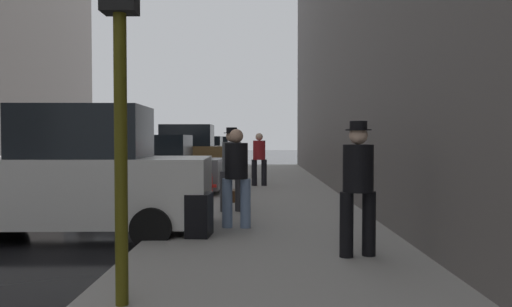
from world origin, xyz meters
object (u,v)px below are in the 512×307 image
(parked_dark_green_sedan, at_px, (201,154))
(parked_bronze_suv, at_px, (184,154))
(fire_hydrant, at_px, (208,184))
(rolling_suitcase, at_px, (199,214))
(pedestrian_in_jeans, at_px, (236,173))
(traffic_light, at_px, (120,24))
(pedestrian_with_fedora, at_px, (358,182))
(parked_gray_coupe, at_px, (150,168))
(parked_red_hatchback, at_px, (212,151))
(pedestrian_in_red_jacket, at_px, (259,156))
(parked_white_van, at_px, (76,177))
(pedestrian_with_beanie, at_px, (232,165))
(duffel_bag, at_px, (237,196))

(parked_dark_green_sedan, bearing_deg, parked_bronze_suv, -90.00)
(fire_hydrant, xyz_separation_m, rolling_suitcase, (0.38, -5.08, -0.01))
(parked_dark_green_sedan, relative_size, pedestrian_in_jeans, 2.47)
(traffic_light, distance_m, pedestrian_with_fedora, 3.59)
(parked_gray_coupe, distance_m, traffic_light, 10.00)
(rolling_suitcase, bearing_deg, parked_red_hatchback, 95.04)
(parked_dark_green_sedan, bearing_deg, pedestrian_in_red_jacket, -73.36)
(parked_white_van, relative_size, pedestrian_with_beanie, 2.62)
(pedestrian_in_jeans, relative_size, rolling_suitcase, 1.64)
(fire_hydrant, height_order, pedestrian_in_jeans, pedestrian_in_jeans)
(parked_white_van, height_order, duffel_bag, parked_white_van)
(parked_white_van, distance_m, pedestrian_with_fedora, 4.84)
(pedestrian_in_jeans, distance_m, pedestrian_with_fedora, 2.69)
(parked_white_van, distance_m, pedestrian_in_red_jacket, 8.32)
(parked_white_van, bearing_deg, pedestrian_with_beanie, 38.67)
(fire_hydrant, height_order, rolling_suitcase, rolling_suitcase)
(traffic_light, height_order, pedestrian_in_red_jacket, traffic_light)
(parked_gray_coupe, height_order, pedestrian_in_red_jacket, pedestrian_in_red_jacket)
(fire_hydrant, relative_size, pedestrian_with_beanie, 0.40)
(parked_gray_coupe, bearing_deg, fire_hydrant, -35.63)
(rolling_suitcase, bearing_deg, fire_hydrant, 94.24)
(parked_bronze_suv, bearing_deg, rolling_suitcase, -80.25)
(pedestrian_with_beanie, bearing_deg, pedestrian_in_red_jacket, 84.18)
(parked_bronze_suv, xyz_separation_m, rolling_suitcase, (2.18, -12.69, -0.54))
(parked_dark_green_sedan, bearing_deg, duffel_bag, -79.88)
(parked_dark_green_sedan, xyz_separation_m, fire_hydrant, (1.80, -13.69, -0.35))
(traffic_light, distance_m, rolling_suitcase, 3.99)
(parked_red_hatchback, relative_size, rolling_suitcase, 4.05)
(parked_dark_green_sedan, distance_m, pedestrian_with_beanie, 16.33)
(rolling_suitcase, bearing_deg, parked_dark_green_sedan, 96.63)
(parked_red_hatchback, bearing_deg, parked_gray_coupe, -90.00)
(parked_bronze_suv, bearing_deg, traffic_light, -83.37)
(pedestrian_in_jeans, bearing_deg, pedestrian_in_red_jacket, 87.05)
(parked_white_van, relative_size, parked_dark_green_sedan, 1.10)
(pedestrian_with_beanie, height_order, rolling_suitcase, pedestrian_with_beanie)
(parked_dark_green_sedan, distance_m, rolling_suitcase, 18.90)
(parked_white_van, relative_size, traffic_light, 1.29)
(parked_gray_coupe, relative_size, pedestrian_in_jeans, 2.49)
(parked_red_hatchback, bearing_deg, pedestrian_in_red_jacket, -79.23)
(pedestrian_in_jeans, height_order, pedestrian_with_beanie, pedestrian_with_beanie)
(rolling_suitcase, bearing_deg, parked_bronze_suv, 99.75)
(parked_dark_green_sedan, xyz_separation_m, parked_red_hatchback, (0.00, 5.98, 0.00))
(fire_hydrant, distance_m, pedestrian_in_red_jacket, 3.54)
(parked_bronze_suv, bearing_deg, parked_red_hatchback, 90.00)
(parked_white_van, relative_size, pedestrian_in_jeans, 2.72)
(parked_gray_coupe, distance_m, pedestrian_with_beanie, 4.53)
(traffic_light, xyz_separation_m, pedestrian_in_red_jacket, (1.27, 11.58, -1.65))
(parked_gray_coupe, height_order, pedestrian_with_fedora, pedestrian_with_fedora)
(duffel_bag, bearing_deg, parked_gray_coupe, 140.82)
(parked_gray_coupe, distance_m, parked_dark_green_sedan, 12.40)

